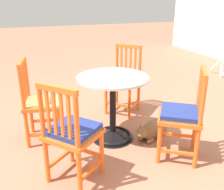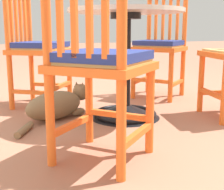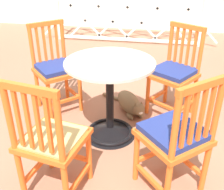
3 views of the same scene
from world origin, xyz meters
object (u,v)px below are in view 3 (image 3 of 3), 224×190
Objects in this scene: orange_chair_near_fence at (175,137)px; orange_chair_at_corner at (56,70)px; orange_chair_tucked_in at (174,74)px; tabby_cat at (130,104)px; orange_chair_facing_out at (51,142)px; cafe_table at (110,108)px.

orange_chair_at_corner is (-1.19, 0.95, 0.00)m from orange_chair_near_fence.
tabby_cat is at bearing -170.43° from orange_chair_tucked_in.
orange_chair_tucked_in is 1.59× the size of tabby_cat.
orange_chair_facing_out is 0.82m from orange_chair_near_fence.
orange_chair_at_corner reaches higher than cafe_table.
cafe_table is at bearing -138.07° from orange_chair_tucked_in.
orange_chair_facing_out and orange_chair_tucked_in have the same top height.
orange_chair_facing_out is 1.20m from orange_chair_at_corner.
cafe_table is at bearing -31.13° from orange_chair_at_corner.
orange_chair_tucked_in is 0.56m from tabby_cat.
cafe_table is at bearing 134.39° from orange_chair_near_fence.
cafe_table is 0.80m from orange_chair_facing_out.
cafe_table is 0.49m from tabby_cat.
orange_chair_near_fence is 1.13m from tabby_cat.
orange_chair_at_corner is at bearing -176.66° from tabby_cat.
orange_chair_at_corner is 1.59× the size of tabby_cat.
orange_chair_tucked_in is (0.56, 0.50, 0.16)m from cafe_table.
cafe_table is at bearing -107.59° from tabby_cat.
orange_chair_facing_out is 1.00× the size of orange_chair_at_corner.
orange_chair_facing_out is 1.59× the size of tabby_cat.
orange_chair_tucked_in is (0.81, 1.25, 0.01)m from orange_chair_facing_out.
orange_chair_at_corner is at bearing -174.44° from orange_chair_tucked_in.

